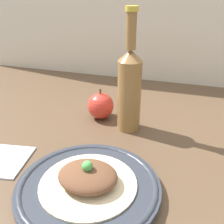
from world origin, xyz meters
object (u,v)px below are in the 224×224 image
at_px(plate, 88,187).
at_px(apple, 101,106).
at_px(plated_food, 88,178).
at_px(cider_bottle, 129,87).

bearing_deg(plate, apple, 105.32).
bearing_deg(plate, plated_food, 0.00).
relative_size(plate, cider_bottle, 0.87).
distance_m(plate, plated_food, 0.02).
bearing_deg(cider_bottle, plated_food, -92.44).
height_order(plated_food, apple, apple).
xyz_separation_m(plate, apple, (-0.08, 0.31, 0.03)).
xyz_separation_m(plate, plated_food, (0.00, 0.00, 0.02)).
height_order(plate, plated_food, plated_food).
bearing_deg(plate, cider_bottle, 87.56).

